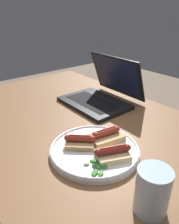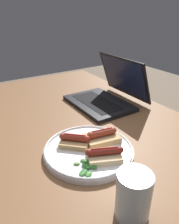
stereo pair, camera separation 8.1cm
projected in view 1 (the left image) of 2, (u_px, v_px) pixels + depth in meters
name	position (u px, v px, depth m)	size (l,w,h in m)	color
desk	(82.00, 140.00, 0.90)	(1.33, 0.80, 0.71)	brown
laptop	(101.00, 95.00, 1.03)	(0.31, 0.29, 0.21)	black
plate	(95.00, 150.00, 0.69)	(0.28, 0.28, 0.02)	silver
sausage_toast_left	(113.00, 153.00, 0.64)	(0.10, 0.11, 0.04)	#D6B784
sausage_toast_middle	(80.00, 141.00, 0.69)	(0.11, 0.11, 0.04)	tan
sausage_toast_right	(106.00, 136.00, 0.72)	(0.09, 0.12, 0.05)	tan
salad_pile	(97.00, 167.00, 0.60)	(0.08, 0.07, 0.01)	#387A33
drinking_glass	(152.00, 191.00, 0.47)	(0.08, 0.08, 0.11)	silver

